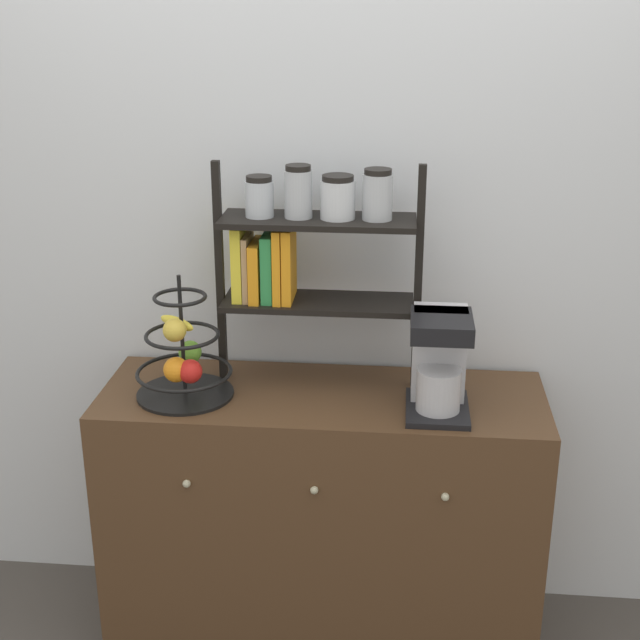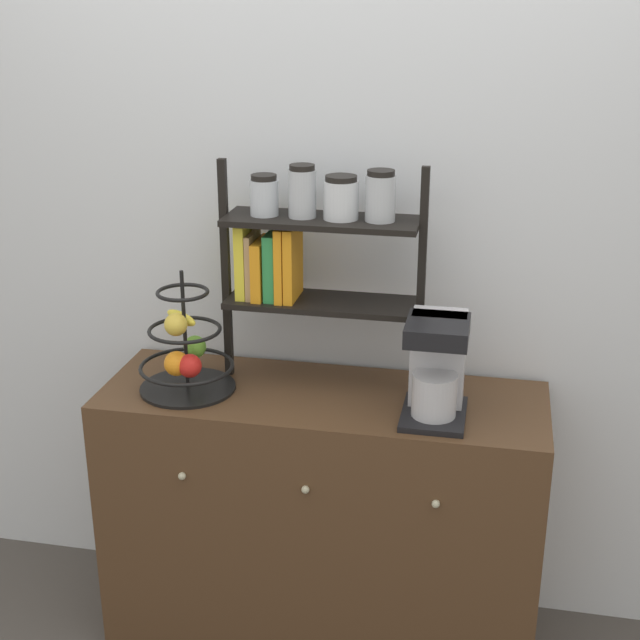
# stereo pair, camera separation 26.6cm
# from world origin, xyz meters

# --- Properties ---
(wall_back) EXTENTS (7.00, 0.05, 2.60)m
(wall_back) POSITION_xyz_m (0.00, 0.52, 1.30)
(wall_back) COLOR silver
(wall_back) RESTS_ON ground_plane
(sideboard) EXTENTS (1.37, 0.49, 0.88)m
(sideboard) POSITION_xyz_m (0.00, 0.24, 0.44)
(sideboard) COLOR #4C331E
(sideboard) RESTS_ON ground_plane
(coffee_maker) EXTENTS (0.18, 0.24, 0.30)m
(coffee_maker) POSITION_xyz_m (0.35, 0.18, 1.03)
(coffee_maker) COLOR black
(coffee_maker) RESTS_ON sideboard
(fruit_stand) EXTENTS (0.30, 0.30, 0.39)m
(fruit_stand) POSITION_xyz_m (-0.42, 0.18, 1.00)
(fruit_stand) COLOR black
(fruit_stand) RESTS_ON sideboard
(shelf_hutch) EXTENTS (0.63, 0.20, 0.70)m
(shelf_hutch) POSITION_xyz_m (-0.07, 0.33, 1.33)
(shelf_hutch) COLOR black
(shelf_hutch) RESTS_ON sideboard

